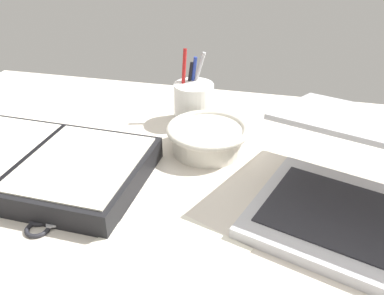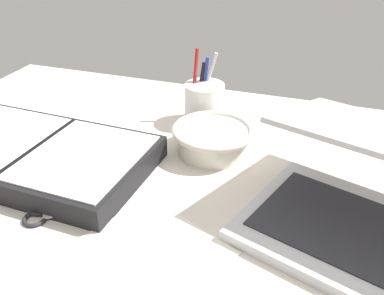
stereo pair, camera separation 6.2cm
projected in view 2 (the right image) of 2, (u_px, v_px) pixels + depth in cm
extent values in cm
cube|color=beige|center=(194.00, 212.00, 70.78)|extent=(140.00, 100.00, 2.00)
cube|color=#B7B7BC|center=(357.00, 236.00, 62.86)|extent=(38.42, 33.00, 1.80)
cube|color=#232328|center=(358.00, 231.00, 62.35)|extent=(32.61, 25.39, 0.24)
cylinder|color=silver|center=(213.00, 141.00, 84.54)|extent=(13.92, 13.92, 4.77)
torus|color=silver|center=(213.00, 130.00, 83.33)|extent=(16.37, 16.37, 1.31)
cylinder|color=white|center=(204.00, 103.00, 95.23)|extent=(8.80, 8.80, 8.88)
cylinder|color=black|center=(200.00, 89.00, 95.83)|extent=(2.21, 2.12, 12.05)
cylinder|color=#233899|center=(204.00, 86.00, 95.72)|extent=(2.19, 1.35, 13.23)
cylinder|color=#B21E1E|center=(194.00, 84.00, 93.87)|extent=(0.97, 4.12, 15.14)
cylinder|color=#B7B7BC|center=(207.00, 83.00, 95.32)|extent=(4.68, 1.19, 14.25)
cube|color=black|center=(40.00, 157.00, 80.02)|extent=(41.89, 26.60, 4.18)
cube|color=silver|center=(84.00, 156.00, 75.76)|extent=(20.00, 23.51, 0.30)
cube|color=black|center=(38.00, 145.00, 78.82)|extent=(1.78, 22.72, 0.30)
cube|color=#B7B7BC|center=(76.00, 212.00, 68.24)|extent=(9.33, 6.38, 0.30)
cube|color=#B7B7BC|center=(76.00, 213.00, 68.39)|extent=(10.28, 2.55, 0.30)
torus|color=#232328|center=(35.00, 219.00, 67.18)|extent=(3.90, 3.90, 0.70)
torus|color=#232328|center=(40.00, 208.00, 69.47)|extent=(3.90, 3.90, 0.70)
cube|color=silver|center=(124.00, 270.00, 58.29)|extent=(28.90, 32.62, 0.16)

